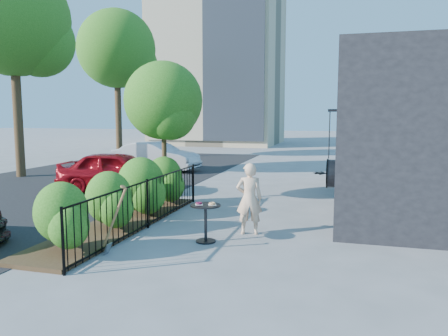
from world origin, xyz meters
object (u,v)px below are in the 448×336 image
(street_tree_near, at_px, (13,26))
(car_silver, at_px, (156,156))
(cafe_table, at_px, (206,216))
(woman, at_px, (249,199))
(shovel, at_px, (113,224))
(car_red, at_px, (119,172))
(street_tree_far, at_px, (117,54))
(patio_tree, at_px, (165,105))

(street_tree_near, xyz_separation_m, car_silver, (4.44, 3.28, -5.27))
(street_tree_near, xyz_separation_m, cafe_table, (10.01, -6.63, -5.40))
(street_tree_near, xyz_separation_m, woman, (10.71, -5.82, -5.16))
(street_tree_near, distance_m, shovel, 12.87)
(woman, xyz_separation_m, car_silver, (-6.27, 9.10, -0.11))
(cafe_table, distance_m, car_red, 6.42)
(street_tree_far, height_order, shovel, street_tree_far)
(street_tree_far, height_order, car_red, street_tree_far)
(patio_tree, xyz_separation_m, cafe_table, (2.31, -3.43, -2.24))
(patio_tree, bearing_deg, cafe_table, -56.03)
(woman, height_order, car_red, woman)
(patio_tree, relative_size, woman, 2.60)
(woman, bearing_deg, cafe_table, 35.69)
(cafe_table, bearing_deg, street_tree_near, 146.50)
(cafe_table, bearing_deg, car_silver, 119.36)
(street_tree_far, relative_size, car_red, 2.12)
(cafe_table, xyz_separation_m, car_silver, (-5.57, 9.91, 0.13))
(cafe_table, relative_size, car_red, 0.20)
(woman, bearing_deg, patio_tree, -54.56)
(car_red, bearing_deg, woman, -131.63)
(woman, xyz_separation_m, shovel, (-2.02, -2.04, -0.18))
(cafe_table, bearing_deg, woman, 49.22)
(street_tree_far, bearing_deg, shovel, -61.30)
(street_tree_near, distance_m, street_tree_far, 8.00)
(shovel, bearing_deg, car_red, 118.39)
(street_tree_near, xyz_separation_m, street_tree_far, (0.00, 8.00, 0.00))
(woman, height_order, car_silver, woman)
(cafe_table, xyz_separation_m, car_red, (-4.48, 4.60, 0.15))
(shovel, bearing_deg, patio_tree, 101.91)
(patio_tree, xyz_separation_m, woman, (3.01, -2.62, -2.01))
(woman, relative_size, shovel, 1.16)
(street_tree_far, bearing_deg, car_silver, -46.77)
(shovel, bearing_deg, street_tree_near, 137.86)
(street_tree_far, bearing_deg, patio_tree, -55.49)
(cafe_table, distance_m, car_silver, 11.37)
(patio_tree, xyz_separation_m, street_tree_near, (-7.70, 3.20, 3.15))
(patio_tree, distance_m, street_tree_near, 8.92)
(street_tree_far, height_order, cafe_table, street_tree_far)
(car_red, relative_size, car_silver, 0.99)
(cafe_table, xyz_separation_m, shovel, (-1.33, -1.23, 0.06))
(street_tree_near, relative_size, cafe_table, 10.35)
(shovel, bearing_deg, car_silver, 110.87)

